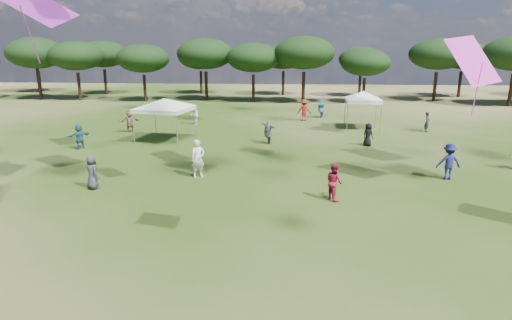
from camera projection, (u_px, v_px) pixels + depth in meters
The scene contains 4 objects.
tree_line at pixel (296, 55), 51.54m from camera, with size 108.78×17.63×7.77m.
tent_left at pixel (164, 100), 28.82m from camera, with size 6.55×6.55×3.25m.
tent_right at pixel (364, 93), 33.19m from camera, with size 5.38×5.38×3.29m.
festival_crowd at pixel (271, 129), 29.44m from camera, with size 26.57×23.44×1.91m.
Camera 1 is at (1.44, -5.88, 6.31)m, focal length 30.00 mm.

